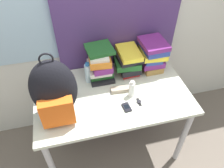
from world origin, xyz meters
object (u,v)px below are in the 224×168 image
(water_bottle, at_px, (88,73))
(wristwatch, at_px, (139,102))
(sunglasses_case, at_px, (120,90))
(cell_phone, at_px, (127,107))
(sports_bottle, at_px, (100,70))
(book_stack_right, at_px, (152,54))
(backpack, at_px, (54,92))
(book_stack_left, at_px, (100,63))
(sunscreen_bottle, at_px, (132,89))
(book_stack_center, at_px, (128,61))

(water_bottle, xyz_separation_m, wristwatch, (0.35, -0.35, -0.09))
(sunglasses_case, bearing_deg, cell_phone, -89.16)
(sports_bottle, xyz_separation_m, wristwatch, (0.24, -0.35, -0.10))
(book_stack_right, relative_size, wristwatch, 3.56)
(book_stack_right, distance_m, sports_bottle, 0.49)
(backpack, bearing_deg, book_stack_left, 41.69)
(sunscreen_bottle, distance_m, cell_phone, 0.16)
(sunscreen_bottle, bearing_deg, sunglasses_case, 139.99)
(water_bottle, bearing_deg, book_stack_center, 6.28)
(book_stack_right, height_order, wristwatch, book_stack_right)
(book_stack_right, xyz_separation_m, sunglasses_case, (-0.36, -0.23, -0.14))
(water_bottle, distance_m, wristwatch, 0.50)
(cell_phone, bearing_deg, book_stack_left, 106.12)
(book_stack_center, relative_size, water_bottle, 1.33)
(book_stack_right, relative_size, sports_bottle, 1.30)
(backpack, height_order, book_stack_right, backpack)
(cell_phone, bearing_deg, book_stack_right, 49.41)
(book_stack_left, distance_m, book_stack_center, 0.26)
(sports_bottle, bearing_deg, backpack, -141.33)
(book_stack_left, distance_m, sunscreen_bottle, 0.37)
(cell_phone, bearing_deg, wristwatch, 16.74)
(backpack, relative_size, wristwatch, 6.72)
(book_stack_right, height_order, sunscreen_bottle, book_stack_right)
(sports_bottle, bearing_deg, book_stack_center, 8.44)
(book_stack_right, relative_size, cell_phone, 3.08)
(water_bottle, distance_m, sunglasses_case, 0.31)
(water_bottle, bearing_deg, sunscreen_bottle, -39.38)
(backpack, bearing_deg, sunglasses_case, 13.02)
(sunscreen_bottle, height_order, cell_phone, sunscreen_bottle)
(sunglasses_case, distance_m, wristwatch, 0.20)
(backpack, xyz_separation_m, book_stack_left, (0.39, 0.35, -0.09))
(book_stack_left, height_order, sunglasses_case, book_stack_left)
(book_stack_center, bearing_deg, wristwatch, -93.45)
(sunscreen_bottle, height_order, sunglasses_case, sunscreen_bottle)
(sports_bottle, relative_size, sunscreen_bottle, 1.46)
(book_stack_center, distance_m, book_stack_right, 0.23)
(backpack, bearing_deg, book_stack_center, 28.09)
(book_stack_right, height_order, water_bottle, book_stack_right)
(book_stack_left, height_order, book_stack_center, book_stack_left)
(cell_phone, xyz_separation_m, wristwatch, (0.11, 0.03, -0.00))
(book_stack_left, relative_size, sunscreen_bottle, 1.93)
(water_bottle, height_order, wristwatch, water_bottle)
(book_stack_right, relative_size, sunglasses_case, 1.91)
(book_stack_left, bearing_deg, water_bottle, -159.39)
(cell_phone, bearing_deg, sunglasses_case, 90.84)
(sunscreen_bottle, relative_size, wristwatch, 1.88)
(book_stack_left, bearing_deg, cell_phone, -73.88)
(cell_phone, bearing_deg, book_stack_center, 72.04)
(book_stack_left, bearing_deg, book_stack_right, -0.15)
(backpack, xyz_separation_m, sunscreen_bottle, (0.59, 0.05, -0.17))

